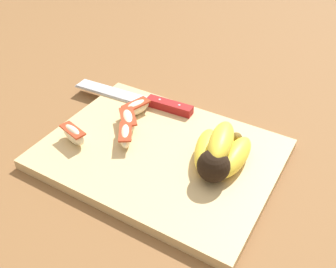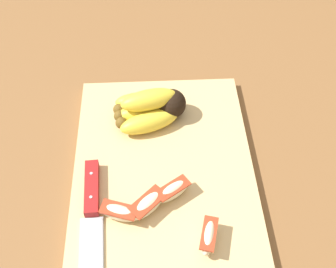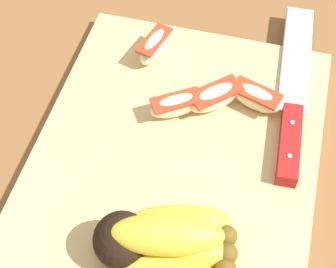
# 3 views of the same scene
# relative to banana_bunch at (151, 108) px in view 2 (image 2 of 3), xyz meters

# --- Properties ---
(ground_plane) EXTENTS (6.00, 6.00, 0.00)m
(ground_plane) POSITION_rel_banana_bunch_xyz_m (-0.11, -0.01, -0.05)
(ground_plane) COLOR brown
(cutting_board) EXTENTS (0.41, 0.31, 0.02)m
(cutting_board) POSITION_rel_banana_bunch_xyz_m (-0.10, -0.02, -0.04)
(cutting_board) COLOR tan
(cutting_board) RESTS_ON ground_plane
(banana_bunch) EXTENTS (0.11, 0.14, 0.07)m
(banana_bunch) POSITION_rel_banana_bunch_xyz_m (0.00, 0.00, 0.00)
(banana_bunch) COLOR black
(banana_bunch) RESTS_ON cutting_board
(chefs_knife) EXTENTS (0.28, 0.05, 0.02)m
(chefs_knife) POSITION_rel_banana_bunch_xyz_m (-0.20, 0.10, -0.02)
(chefs_knife) COLOR silver
(chefs_knife) RESTS_ON cutting_board
(apple_wedge_near) EXTENTS (0.04, 0.07, 0.03)m
(apple_wedge_near) POSITION_rel_banana_bunch_xyz_m (-0.21, 0.05, -0.01)
(apple_wedge_near) COLOR beige
(apple_wedge_near) RESTS_ON cutting_board
(apple_wedge_middle) EXTENTS (0.06, 0.07, 0.03)m
(apple_wedge_middle) POSITION_rel_banana_bunch_xyz_m (-0.20, 0.01, -0.01)
(apple_wedge_middle) COLOR beige
(apple_wedge_middle) RESTS_ON cutting_board
(apple_wedge_far) EXTENTS (0.06, 0.04, 0.03)m
(apple_wedge_far) POSITION_rel_banana_bunch_xyz_m (-0.25, -0.08, -0.01)
(apple_wedge_far) COLOR beige
(apple_wedge_far) RESTS_ON cutting_board
(apple_wedge_extra) EXTENTS (0.05, 0.06, 0.03)m
(apple_wedge_extra) POSITION_rel_banana_bunch_xyz_m (-0.17, -0.03, -0.01)
(apple_wedge_extra) COLOR beige
(apple_wedge_extra) RESTS_ON cutting_board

